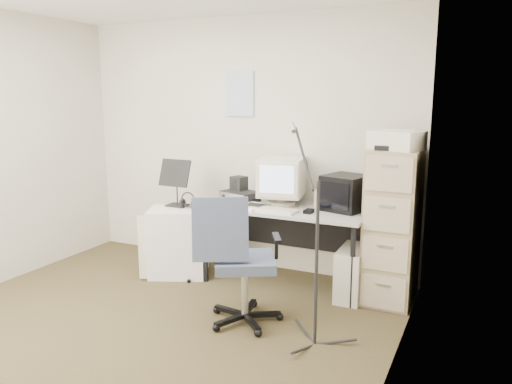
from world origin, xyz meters
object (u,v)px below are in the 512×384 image
at_px(desk, 287,245).
at_px(side_cart, 178,242).
at_px(office_chair, 245,259).
at_px(filing_cabinet, 393,226).

distance_m(desk, side_cart, 1.07).
bearing_deg(side_cart, office_chair, -55.82).
height_order(office_chair, side_cart, office_chair).
bearing_deg(office_chair, filing_cabinet, 16.35).
bearing_deg(desk, filing_cabinet, 1.81).
xyz_separation_m(filing_cabinet, side_cart, (-1.99, -0.27, -0.32)).
height_order(desk, office_chair, office_chair).
xyz_separation_m(filing_cabinet, desk, (-0.95, -0.03, -0.29)).
height_order(desk, side_cart, desk).
bearing_deg(desk, office_chair, -88.84).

